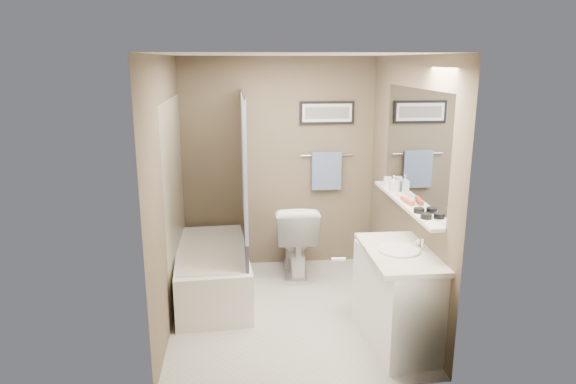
{
  "coord_description": "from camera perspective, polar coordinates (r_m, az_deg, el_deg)",
  "views": [
    {
      "loc": [
        -0.47,
        -4.5,
        2.35
      ],
      "look_at": [
        0.0,
        0.15,
        1.15
      ],
      "focal_mm": 32.0,
      "sensor_mm": 36.0,
      "label": 1
    }
  ],
  "objects": [
    {
      "name": "curtain_rod",
      "position": [
        5.01,
        -5.05,
        10.91
      ],
      "size": [
        0.02,
        1.55,
        0.02
      ],
      "primitive_type": "cylinder",
      "rotation": [
        1.57,
        0.0,
        0.0
      ],
      "color": "silver",
      "rests_on": "wall_left"
    },
    {
      "name": "sink_basin",
      "position": [
        4.31,
        12.22,
        -6.32
      ],
      "size": [
        0.34,
        0.34,
        0.01
      ],
      "primitive_type": "cylinder",
      "color": "silver",
      "rests_on": "countertop"
    },
    {
      "name": "curtain_lower",
      "position": [
        5.3,
        -4.7,
        -5.14
      ],
      "size": [
        0.03,
        1.45,
        0.36
      ],
      "primitive_type": "cube",
      "color": "#2B294D",
      "rests_on": "curtain_rod"
    },
    {
      "name": "glass_jar",
      "position": [
        5.26,
        11.02,
        1.11
      ],
      "size": [
        0.08,
        0.08,
        0.1
      ],
      "primitive_type": "cylinder",
      "color": "silver",
      "rests_on": "shelf"
    },
    {
      "name": "toilet",
      "position": [
        5.78,
        0.82,
        -5.15
      ],
      "size": [
        0.49,
        0.83,
        0.83
      ],
      "primitive_type": "imported",
      "rotation": [
        0.0,
        0.0,
        3.11
      ],
      "color": "white",
      "rests_on": "ground"
    },
    {
      "name": "wall_right",
      "position": [
        4.9,
        12.86,
        0.45
      ],
      "size": [
        0.04,
        2.5,
        2.4
      ],
      "primitive_type": "cube",
      "color": "brown",
      "rests_on": "ground"
    },
    {
      "name": "wall_left",
      "position": [
        4.68,
        -13.07,
        -0.19
      ],
      "size": [
        0.04,
        2.5,
        2.4
      ],
      "primitive_type": "cube",
      "color": "brown",
      "rests_on": "ground"
    },
    {
      "name": "shelf",
      "position": [
        4.77,
        12.84,
        -1.16
      ],
      "size": [
        0.12,
        1.6,
        0.03
      ],
      "primitive_type": "cube",
      "color": "silver",
      "rests_on": "wall_right"
    },
    {
      "name": "door_handle",
      "position": [
        3.64,
        5.62,
        -7.45
      ],
      "size": [
        0.1,
        0.02,
        0.02
      ],
      "primitive_type": "cylinder",
      "rotation": [
        0.0,
        1.57,
        0.0
      ],
      "color": "silver",
      "rests_on": "door"
    },
    {
      "name": "faucet_spout",
      "position": [
        4.36,
        14.76,
        -5.64
      ],
      "size": [
        0.02,
        0.02,
        0.1
      ],
      "primitive_type": "cylinder",
      "color": "silver",
      "rests_on": "countertop"
    },
    {
      "name": "ceiling",
      "position": [
        4.52,
        0.2,
        14.78
      ],
      "size": [
        2.2,
        2.5,
        0.04
      ],
      "primitive_type": "cube",
      "color": "white",
      "rests_on": "wall_back"
    },
    {
      "name": "mirror",
      "position": [
        4.68,
        13.84,
        5.01
      ],
      "size": [
        0.02,
        1.6,
        1.0
      ],
      "primitive_type": "cube",
      "color": "silver",
      "rests_on": "wall_right"
    },
    {
      "name": "art_image",
      "position": [
        5.83,
        4.38,
        8.75
      ],
      "size": [
        0.5,
        0.0,
        0.13
      ],
      "primitive_type": "cube",
      "color": "#595959",
      "rests_on": "art_mat"
    },
    {
      "name": "towel",
      "position": [
        5.91,
        4.29,
        2.36
      ],
      "size": [
        0.34,
        0.05,
        0.44
      ],
      "primitive_type": "cube",
      "color": "#849EC1",
      "rests_on": "towel_bar"
    },
    {
      "name": "ground",
      "position": [
        5.1,
        0.17,
        -13.05
      ],
      "size": [
        2.5,
        2.5,
        0.0
      ],
      "primitive_type": "plane",
      "color": "beige",
      "rests_on": "ground"
    },
    {
      "name": "candle_bowl_near",
      "position": [
        4.28,
        15.09,
        -2.6
      ],
      "size": [
        0.09,
        0.09,
        0.04
      ],
      "primitive_type": "cylinder",
      "color": "black",
      "rests_on": "shelf"
    },
    {
      "name": "tub_rim",
      "position": [
        5.27,
        -8.5,
        -6.3
      ],
      "size": [
        0.56,
        1.36,
        0.02
      ],
      "primitive_type": "cube",
      "color": "beige",
      "rests_on": "bathtub"
    },
    {
      "name": "door",
      "position": [
        3.67,
        10.88,
        -7.46
      ],
      "size": [
        0.8,
        0.02,
        2.0
      ],
      "primitive_type": "cube",
      "color": "silver",
      "rests_on": "wall_front"
    },
    {
      "name": "art_frame",
      "position": [
        5.85,
        4.35,
        8.77
      ],
      "size": [
        0.62,
        0.02,
        0.26
      ],
      "primitive_type": "cube",
      "color": "black",
      "rests_on": "wall_back"
    },
    {
      "name": "soap_bottle",
      "position": [
        5.07,
        11.65,
        0.93
      ],
      "size": [
        0.07,
        0.08,
        0.16
      ],
      "primitive_type": "imported",
      "rotation": [
        0.0,
        0.0,
        -0.03
      ],
      "color": "#999999",
      "rests_on": "shelf"
    },
    {
      "name": "bathtub",
      "position": [
        5.37,
        -8.4,
        -8.8
      ],
      "size": [
        0.8,
        1.54,
        0.5
      ],
      "primitive_type": "cube",
      "rotation": [
        0.0,
        0.0,
        0.07
      ],
      "color": "white",
      "rests_on": "ground"
    },
    {
      "name": "curtain_upper",
      "position": [
        5.09,
        -4.89,
        3.59
      ],
      "size": [
        0.03,
        1.45,
        1.28
      ],
      "primitive_type": "cube",
      "color": "white",
      "rests_on": "curtain_rod"
    },
    {
      "name": "towel_bar",
      "position": [
        5.9,
        4.29,
        4.11
      ],
      "size": [
        0.6,
        0.02,
        0.02
      ],
      "primitive_type": "cylinder",
      "rotation": [
        0.0,
        1.57,
        0.0
      ],
      "color": "silver",
      "rests_on": "wall_back"
    },
    {
      "name": "hair_brush_front",
      "position": [
        4.7,
        13.11,
        -0.94
      ],
      "size": [
        0.07,
        0.22,
        0.04
      ],
      "primitive_type": "cylinder",
      "rotation": [
        1.57,
        0.0,
        0.12
      ],
      "color": "#C0441B",
      "rests_on": "shelf"
    },
    {
      "name": "wall_front",
      "position": [
        3.5,
        2.28,
        -4.81
      ],
      "size": [
        2.2,
        0.04,
        2.4
      ],
      "primitive_type": "cube",
      "color": "brown",
      "rests_on": "ground"
    },
    {
      "name": "countertop",
      "position": [
        4.33,
        12.33,
        -6.65
      ],
      "size": [
        0.54,
        0.96,
        0.04
      ],
      "primitive_type": "cube",
      "color": "beige",
      "rests_on": "vanity"
    },
    {
      "name": "faucet_knob",
      "position": [
        4.46,
        14.31,
        -5.45
      ],
      "size": [
        0.05,
        0.05,
        0.05
      ],
      "primitive_type": "sphere",
      "color": "white",
      "rests_on": "countertop"
    },
    {
      "name": "pink_comb",
      "position": [
        4.95,
        12.13,
        -0.34
      ],
      "size": [
        0.03,
        0.16,
        0.01
      ],
      "primitive_type": "cube",
      "rotation": [
        0.0,
        0.0,
        0.02
      ],
      "color": "pink",
      "rests_on": "shelf"
    },
    {
      "name": "vanity",
      "position": [
        4.5,
        12.16,
        -11.65
      ],
      "size": [
        0.59,
        0.95,
        0.8
      ],
      "primitive_type": "cube",
      "rotation": [
        0.0,
        0.0,
        0.1
      ],
      "color": "white",
      "rests_on": "ground"
    },
    {
      "name": "wall_back",
      "position": [
        5.86,
        -1.06,
        3.09
      ],
      "size": [
        2.2,
        0.04,
        2.4
      ],
      "primitive_type": "cube",
      "color": "brown",
      "rests_on": "ground"
    },
    {
      "name": "tile_surround",
      "position": [
        5.22,
        -12.42,
        -0.94
      ],
      "size": [
        0.02,
        1.55,
        2.0
      ],
      "primitive_type": "cube",
      "color": "tan",
      "rests_on": "wall_left"
    },
    {
      "name": "candle_bowl_far",
      "position": [
        4.43,
        14.35,
        -1.99
      ],
      "size": [
        0.09,
        0.09,
        0.04
      ],
      "primitive_type": "cylinder",
      "color": "black",
      "rests_on": "shelf"
    },
    {
      "name": "art_mat",
      "position": [
        5.84,
        4.38,
        8.76
      ],
      "size": [
        0.56,
        0.0,
        0.2
      ],
      "primitive_type": "cube",
      "color": "white",
      "rests_on": "art_frame"
    }
  ]
}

